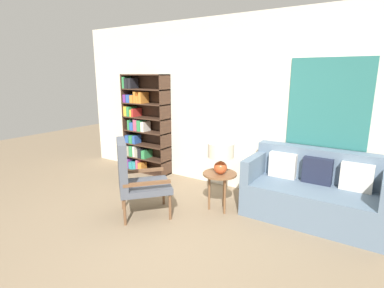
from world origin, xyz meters
name	(u,v)px	position (x,y,z in m)	size (l,w,h in m)	color
ground_plane	(152,241)	(0.00, 0.00, 0.00)	(14.00, 14.00, 0.00)	#847056
wall_back	(236,105)	(0.03, 2.03, 1.35)	(6.40, 0.08, 2.70)	silver
bookshelf	(142,126)	(-1.81, 1.85, 0.87)	(0.94, 0.30, 1.83)	#422B1E
armchair	(134,176)	(-0.61, 0.37, 0.56)	(0.85, 0.86, 1.02)	brown
couch	(314,193)	(1.37, 1.60, 0.34)	(1.66, 0.82, 0.87)	slate
side_table	(220,178)	(0.24, 1.13, 0.46)	(0.46, 0.46, 0.53)	brown
table_lamp	(221,154)	(0.26, 1.11, 0.81)	(0.34, 0.34, 0.42)	#C65128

